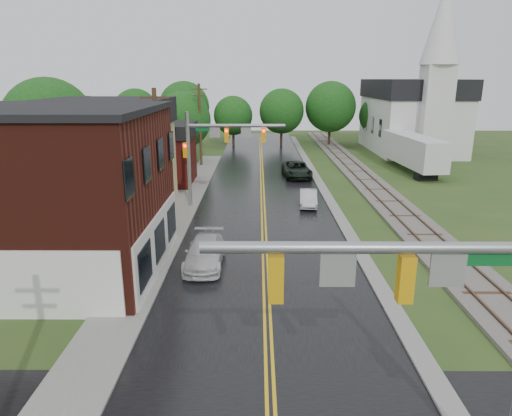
{
  "coord_description": "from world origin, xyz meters",
  "views": [
    {
      "loc": [
        -0.4,
        -6.85,
        9.58
      ],
      "look_at": [
        -0.49,
        14.41,
        3.5
      ],
      "focal_mm": 32.0,
      "sensor_mm": 36.0,
      "label": 1
    }
  ],
  "objects_px": {
    "semi_trailer": "(413,150)",
    "tree_left_e": "(184,121)",
    "traffic_signal_far": "(217,142)",
    "tree_left_c": "(126,130)",
    "brick_building": "(14,192)",
    "church": "(415,108)",
    "traffic_signal_near": "(438,302)",
    "utility_pole_b": "(158,157)",
    "suv_dark": "(297,170)",
    "sedan_silver": "(308,198)",
    "utility_pole_c": "(200,124)",
    "pickup_white": "(205,253)",
    "tree_left_b": "(51,125)"
  },
  "relations": [
    {
      "from": "semi_trailer",
      "to": "tree_left_e",
      "type": "bearing_deg",
      "value": 168.74
    },
    {
      "from": "traffic_signal_far",
      "to": "tree_left_c",
      "type": "bearing_deg",
      "value": 128.82
    },
    {
      "from": "brick_building",
      "to": "semi_trailer",
      "type": "relative_size",
      "value": 1.19
    },
    {
      "from": "tree_left_c",
      "to": "tree_left_e",
      "type": "height_order",
      "value": "tree_left_e"
    },
    {
      "from": "church",
      "to": "traffic_signal_near",
      "type": "relative_size",
      "value": 2.72
    },
    {
      "from": "utility_pole_b",
      "to": "suv_dark",
      "type": "relative_size",
      "value": 1.63
    },
    {
      "from": "utility_pole_b",
      "to": "sedan_silver",
      "type": "relative_size",
      "value": 2.43
    },
    {
      "from": "utility_pole_c",
      "to": "sedan_silver",
      "type": "distance_m",
      "value": 20.09
    },
    {
      "from": "traffic_signal_far",
      "to": "pickup_white",
      "type": "height_order",
      "value": "traffic_signal_far"
    },
    {
      "from": "utility_pole_c",
      "to": "semi_trailer",
      "type": "distance_m",
      "value": 23.03
    },
    {
      "from": "brick_building",
      "to": "tree_left_c",
      "type": "bearing_deg",
      "value": 93.14
    },
    {
      "from": "tree_left_b",
      "to": "suv_dark",
      "type": "relative_size",
      "value": 1.76
    },
    {
      "from": "utility_pole_b",
      "to": "suv_dark",
      "type": "xyz_separation_m",
      "value": [
        10.26,
        15.88,
        -3.95
      ]
    },
    {
      "from": "church",
      "to": "semi_trailer",
      "type": "height_order",
      "value": "church"
    },
    {
      "from": "utility_pole_b",
      "to": "brick_building",
      "type": "bearing_deg",
      "value": -129.07
    },
    {
      "from": "tree_left_c",
      "to": "tree_left_e",
      "type": "relative_size",
      "value": 0.94
    },
    {
      "from": "traffic_signal_near",
      "to": "utility_pole_c",
      "type": "relative_size",
      "value": 0.82
    },
    {
      "from": "church",
      "to": "tree_left_b",
      "type": "xyz_separation_m",
      "value": [
        -37.85,
        -21.84,
        -0.12
      ]
    },
    {
      "from": "utility_pole_c",
      "to": "tree_left_b",
      "type": "xyz_separation_m",
      "value": [
        -11.05,
        -12.1,
        1.0
      ]
    },
    {
      "from": "tree_left_c",
      "to": "pickup_white",
      "type": "bearing_deg",
      "value": -66.31
    },
    {
      "from": "pickup_white",
      "to": "tree_left_e",
      "type": "bearing_deg",
      "value": 100.81
    },
    {
      "from": "church",
      "to": "tree_left_b",
      "type": "relative_size",
      "value": 2.06
    },
    {
      "from": "traffic_signal_far",
      "to": "utility_pole_c",
      "type": "bearing_deg",
      "value": 101.09
    },
    {
      "from": "tree_left_e",
      "to": "semi_trailer",
      "type": "height_order",
      "value": "tree_left_e"
    },
    {
      "from": "tree_left_b",
      "to": "semi_trailer",
      "type": "relative_size",
      "value": 0.8
    },
    {
      "from": "tree_left_c",
      "to": "utility_pole_c",
      "type": "bearing_deg",
      "value": 30.2
    },
    {
      "from": "utility_pole_b",
      "to": "utility_pole_c",
      "type": "bearing_deg",
      "value": 90.0
    },
    {
      "from": "traffic_signal_near",
      "to": "suv_dark",
      "type": "xyz_separation_m",
      "value": [
        -0.01,
        35.88,
        -4.2
      ]
    },
    {
      "from": "tree_left_e",
      "to": "sedan_silver",
      "type": "relative_size",
      "value": 2.2
    },
    {
      "from": "traffic_signal_near",
      "to": "suv_dark",
      "type": "distance_m",
      "value": 36.13
    },
    {
      "from": "suv_dark",
      "to": "semi_trailer",
      "type": "distance_m",
      "value": 12.9
    },
    {
      "from": "tree_left_b",
      "to": "sedan_silver",
      "type": "distance_m",
      "value": 22.44
    },
    {
      "from": "utility_pole_c",
      "to": "tree_left_e",
      "type": "distance_m",
      "value": 2.79
    },
    {
      "from": "traffic_signal_near",
      "to": "tree_left_e",
      "type": "distance_m",
      "value": 45.59
    },
    {
      "from": "brick_building",
      "to": "utility_pole_b",
      "type": "bearing_deg",
      "value": 50.93
    },
    {
      "from": "utility_pole_c",
      "to": "suv_dark",
      "type": "bearing_deg",
      "value": -30.82
    },
    {
      "from": "pickup_white",
      "to": "sedan_silver",
      "type": "bearing_deg",
      "value": 60.26
    },
    {
      "from": "traffic_signal_far",
      "to": "pickup_white",
      "type": "distance_m",
      "value": 12.14
    },
    {
      "from": "traffic_signal_far",
      "to": "semi_trailer",
      "type": "distance_m",
      "value": 24.03
    },
    {
      "from": "sedan_silver",
      "to": "utility_pole_c",
      "type": "bearing_deg",
      "value": 126.24
    },
    {
      "from": "suv_dark",
      "to": "pickup_white",
      "type": "relative_size",
      "value": 1.15
    },
    {
      "from": "traffic_signal_near",
      "to": "utility_pole_b",
      "type": "relative_size",
      "value": 0.82
    },
    {
      "from": "traffic_signal_near",
      "to": "semi_trailer",
      "type": "distance_m",
      "value": 40.99
    },
    {
      "from": "traffic_signal_far",
      "to": "tree_left_c",
      "type": "height_order",
      "value": "tree_left_c"
    },
    {
      "from": "sedan_silver",
      "to": "church",
      "type": "bearing_deg",
      "value": 62.72
    },
    {
      "from": "traffic_signal_far",
      "to": "utility_pole_c",
      "type": "relative_size",
      "value": 0.82
    },
    {
      "from": "brick_building",
      "to": "tree_left_b",
      "type": "height_order",
      "value": "tree_left_b"
    },
    {
      "from": "utility_pole_c",
      "to": "tree_left_c",
      "type": "relative_size",
      "value": 1.18
    },
    {
      "from": "utility_pole_c",
      "to": "pickup_white",
      "type": "relative_size",
      "value": 1.88
    },
    {
      "from": "traffic_signal_far",
      "to": "pickup_white",
      "type": "xyz_separation_m",
      "value": [
        0.27,
        -11.36,
        -4.28
      ]
    }
  ]
}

